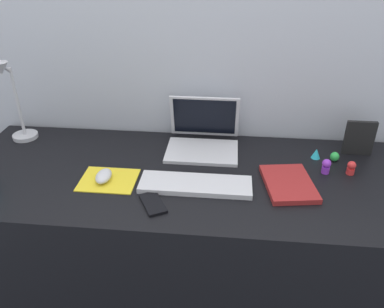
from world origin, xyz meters
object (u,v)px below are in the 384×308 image
(picture_frame, at_px, (359,138))
(toy_figurine_purple, at_px, (326,166))
(laptop, at_px, (203,136))
(desk_lamp, at_px, (14,104))
(notebook_pad, at_px, (289,183))
(toy_figurine_green, at_px, (335,157))
(mouse, at_px, (104,176))
(cell_phone, at_px, (153,203))
(keyboard, at_px, (195,185))
(toy_figurine_red, at_px, (351,168))
(toy_figurine_cyan, at_px, (316,153))

(picture_frame, relative_size, toy_figurine_purple, 2.54)
(laptop, xyz_separation_m, picture_frame, (0.65, -0.00, 0.02))
(desk_lamp, height_order, toy_figurine_purple, desk_lamp)
(notebook_pad, height_order, toy_figurine_green, toy_figurine_green)
(mouse, relative_size, cell_phone, 0.75)
(keyboard, relative_size, notebook_pad, 1.71)
(mouse, relative_size, toy_figurine_purple, 1.63)
(keyboard, xyz_separation_m, toy_figurine_red, (0.59, 0.15, 0.02))
(picture_frame, bearing_deg, mouse, -162.89)
(mouse, bearing_deg, toy_figurine_cyan, 17.30)
(notebook_pad, xyz_separation_m, toy_figurine_green, (0.21, 0.20, 0.01))
(mouse, distance_m, picture_frame, 1.04)
(laptop, height_order, cell_phone, laptop)
(notebook_pad, relative_size, picture_frame, 1.60)
(cell_phone, distance_m, toy_figurine_cyan, 0.72)
(cell_phone, bearing_deg, keyboard, 13.60)
(mouse, xyz_separation_m, picture_frame, (1.00, 0.31, 0.05))
(picture_frame, distance_m, toy_figurine_green, 0.14)
(laptop, distance_m, cell_phone, 0.46)
(desk_lamp, xyz_separation_m, toy_figurine_green, (1.35, -0.05, -0.16))
(picture_frame, bearing_deg, toy_figurine_cyan, -163.80)
(notebook_pad, xyz_separation_m, toy_figurine_cyan, (0.13, 0.22, 0.01))
(mouse, bearing_deg, toy_figurine_red, 8.77)
(toy_figurine_cyan, bearing_deg, picture_frame, 16.20)
(notebook_pad, bearing_deg, picture_frame, 32.21)
(cell_phone, xyz_separation_m, toy_figurine_red, (0.72, 0.27, 0.02))
(cell_phone, relative_size, notebook_pad, 0.53)
(keyboard, height_order, cell_phone, keyboard)
(picture_frame, relative_size, toy_figurine_cyan, 3.62)
(notebook_pad, height_order, toy_figurine_cyan, toy_figurine_cyan)
(cell_phone, bearing_deg, toy_figurine_red, -7.89)
(picture_frame, bearing_deg, desk_lamp, -179.14)
(cell_phone, distance_m, toy_figurine_green, 0.77)
(keyboard, relative_size, toy_figurine_red, 7.50)
(cell_phone, bearing_deg, toy_figurine_green, -0.26)
(toy_figurine_cyan, relative_size, toy_figurine_red, 0.76)
(desk_lamp, distance_m, toy_figurine_green, 1.36)
(toy_figurine_green, height_order, toy_figurine_purple, toy_figurine_purple)
(desk_lamp, distance_m, picture_frame, 1.46)
(notebook_pad, bearing_deg, toy_figurine_purple, 25.83)
(cell_phone, height_order, picture_frame, picture_frame)
(notebook_pad, height_order, toy_figurine_purple, toy_figurine_purple)
(picture_frame, distance_m, toy_figurine_purple, 0.23)
(picture_frame, relative_size, toy_figurine_green, 3.79)
(toy_figurine_green, bearing_deg, notebook_pad, -135.51)
(keyboard, bearing_deg, notebook_pad, 6.94)
(notebook_pad, distance_m, toy_figurine_cyan, 0.26)
(keyboard, relative_size, picture_frame, 2.73)
(toy_figurine_red, bearing_deg, toy_figurine_green, 113.26)
(notebook_pad, bearing_deg, keyboard, 178.01)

